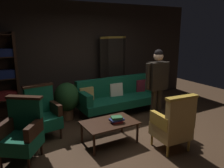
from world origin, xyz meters
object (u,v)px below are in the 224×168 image
folding_screen (121,67)px  potted_plant (67,98)px  velvet_couch (118,95)px  book_green_cloth (117,118)px  armchair_wing_right (22,132)px  standing_figure (157,82)px  book_red_leather (117,121)px  armchair_gilt_accent (174,124)px  coffee_table (110,124)px  armchair_wing_left (43,113)px  book_navy_cloth (117,120)px

folding_screen → potted_plant: 2.17m
folding_screen → velvet_couch: folding_screen is taller
potted_plant → book_green_cloth: bearing=-75.8°
armchair_wing_right → book_green_cloth: bearing=-10.7°
velvet_couch → armchair_wing_right: bearing=-155.9°
standing_figure → book_red_leather: bearing=-169.7°
armchair_gilt_accent → armchair_wing_right: same height
book_green_cloth → velvet_couch: bearing=57.9°
armchair_gilt_accent → standing_figure: bearing=67.2°
standing_figure → book_red_leather: 1.28m
coffee_table → velvet_couch: bearing=53.3°
armchair_wing_left → book_navy_cloth: armchair_wing_left is taller
armchair_gilt_accent → book_green_cloth: 1.02m
coffee_table → standing_figure: size_ratio=0.59×
potted_plant → book_green_cloth: size_ratio=4.50×
armchair_wing_left → folding_screen: bearing=27.4°
velvet_couch → armchair_wing_right: size_ratio=2.04×
armchair_gilt_accent → book_green_cloth: armchair_gilt_accent is taller
coffee_table → armchair_wing_right: bearing=171.5°
coffee_table → standing_figure: bearing=5.8°
velvet_couch → book_red_leather: velvet_couch is taller
coffee_table → potted_plant: (-0.30, 1.53, 0.14)m
armchair_wing_left → potted_plant: (0.71, 0.63, 0.02)m
folding_screen → armchair_wing_left: folding_screen is taller
armchair_wing_left → potted_plant: 0.95m
velvet_couch → book_navy_cloth: (-0.89, -1.42, 0.02)m
book_red_leather → book_green_cloth: book_green_cloth is taller
book_red_leather → book_navy_cloth: bearing=0.0°
folding_screen → armchair_wing_left: bearing=-152.6°
velvet_couch → potted_plant: size_ratio=2.38×
book_navy_cloth → standing_figure: bearing=10.3°
book_green_cloth → book_red_leather: bearing=-90.0°
potted_plant → velvet_couch: bearing=-8.2°
book_navy_cloth → book_green_cloth: book_green_cloth is taller
armchair_wing_left → book_red_leather: (1.12, -0.98, -0.05)m
velvet_couch → potted_plant: bearing=171.8°
coffee_table → book_navy_cloth: bearing=-35.8°
standing_figure → potted_plant: bearing=137.3°
armchair_gilt_accent → potted_plant: size_ratio=1.17×
coffee_table → potted_plant: 1.56m
book_red_leather → book_navy_cloth: book_navy_cloth is taller
armchair_wing_right → book_navy_cloth: bearing=-10.7°
armchair_wing_right → book_green_cloth: (1.61, -0.30, 0.02)m
folding_screen → armchair_gilt_accent: size_ratio=1.83×
coffee_table → book_red_leather: book_red_leather is taller
coffee_table → armchair_wing_right: size_ratio=0.96×
folding_screen → book_green_cloth: size_ratio=9.59×
folding_screen → coffee_table: (-1.68, -2.29, -0.61)m
armchair_wing_left → potted_plant: armchair_wing_left is taller
velvet_couch → armchair_wing_right: 2.74m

